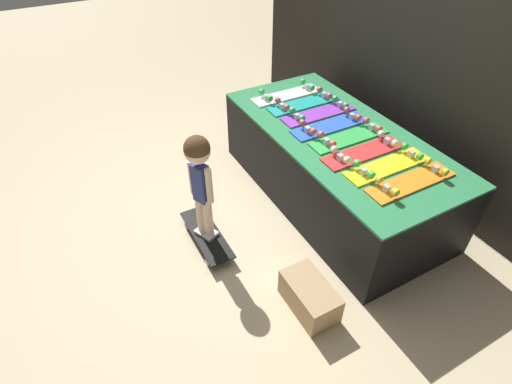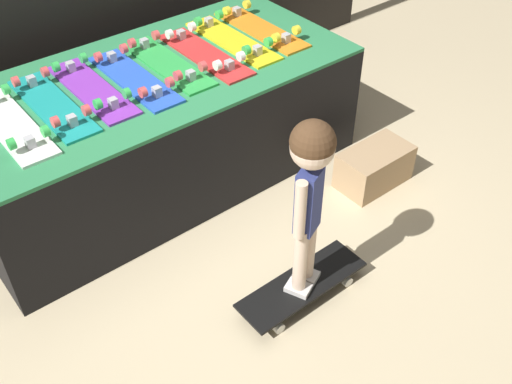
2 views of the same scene
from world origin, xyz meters
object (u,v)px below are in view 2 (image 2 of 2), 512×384
at_px(skateboard_blue_on_rack, 134,77).
at_px(skateboard_green_on_rack, 167,62).
at_px(skateboard_purple_on_rack, 92,88).
at_px(skateboard_yellow_on_rack, 232,39).
at_px(storage_box, 374,167).
at_px(skateboard_teal_on_rack, 52,104).
at_px(skateboard_white_on_rack, 11,123).
at_px(skateboard_orange_on_rack, 261,28).
at_px(child, 310,179).
at_px(skateboard_red_on_rack, 205,53).
at_px(skateboard_on_floor, 302,286).

distance_m(skateboard_blue_on_rack, skateboard_green_on_rack, 0.22).
bearing_deg(skateboard_purple_on_rack, skateboard_yellow_on_rack, -0.93).
bearing_deg(storage_box, skateboard_teal_on_rack, 149.15).
relative_size(skateboard_white_on_rack, skateboard_green_on_rack, 1.00).
xyz_separation_m(skateboard_green_on_rack, skateboard_orange_on_rack, (0.66, 0.01, 0.00)).
bearing_deg(skateboard_orange_on_rack, skateboard_teal_on_rack, -179.50).
relative_size(skateboard_green_on_rack, child, 0.77).
distance_m(skateboard_red_on_rack, storage_box, 1.17).
bearing_deg(skateboard_purple_on_rack, skateboard_blue_on_rack, -10.51).
bearing_deg(skateboard_on_floor, child, 90.29).
distance_m(skateboard_green_on_rack, skateboard_red_on_rack, 0.22).
relative_size(skateboard_blue_on_rack, skateboard_red_on_rack, 1.00).
height_order(skateboard_red_on_rack, skateboard_on_floor, skateboard_red_on_rack).
relative_size(skateboard_purple_on_rack, skateboard_blue_on_rack, 1.00).
relative_size(skateboard_red_on_rack, child, 0.77).
distance_m(skateboard_orange_on_rack, storage_box, 1.07).
bearing_deg(child, skateboard_purple_on_rack, 81.44).
bearing_deg(skateboard_red_on_rack, skateboard_green_on_rack, 170.29).
height_order(skateboard_yellow_on_rack, child, child).
bearing_deg(skateboard_green_on_rack, skateboard_yellow_on_rack, -0.21).
bearing_deg(skateboard_purple_on_rack, skateboard_red_on_rack, -4.36).
relative_size(skateboard_orange_on_rack, skateboard_on_floor, 1.05).
bearing_deg(skateboard_white_on_rack, skateboard_on_floor, -57.40).
distance_m(skateboard_white_on_rack, skateboard_teal_on_rack, 0.22).
bearing_deg(skateboard_green_on_rack, skateboard_on_floor, -95.04).
bearing_deg(skateboard_yellow_on_rack, skateboard_white_on_rack, -178.23).
xyz_separation_m(skateboard_purple_on_rack, storage_box, (1.24, -0.89, -0.58)).
xyz_separation_m(skateboard_white_on_rack, skateboard_green_on_rack, (0.88, 0.04, 0.00)).
bearing_deg(skateboard_orange_on_rack, skateboard_yellow_on_rack, -176.83).
xyz_separation_m(skateboard_orange_on_rack, child, (-0.77, -1.26, 0.04)).
height_order(skateboard_blue_on_rack, skateboard_green_on_rack, same).
relative_size(skateboard_green_on_rack, skateboard_red_on_rack, 1.00).
bearing_deg(skateboard_on_floor, skateboard_blue_on_rack, 95.16).
xyz_separation_m(skateboard_white_on_rack, skateboard_purple_on_rack, (0.44, 0.06, 0.00)).
xyz_separation_m(skateboard_white_on_rack, skateboard_blue_on_rack, (0.66, 0.01, 0.00)).
distance_m(skateboard_teal_on_rack, skateboard_yellow_on_rack, 1.11).
relative_size(skateboard_teal_on_rack, storage_box, 1.63).
bearing_deg(skateboard_orange_on_rack, skateboard_red_on_rack, -173.75).
height_order(skateboard_teal_on_rack, skateboard_orange_on_rack, same).
bearing_deg(skateboard_yellow_on_rack, storage_box, -67.81).
relative_size(skateboard_teal_on_rack, skateboard_green_on_rack, 1.00).
xyz_separation_m(skateboard_blue_on_rack, skateboard_on_floor, (0.11, -1.22, -0.62)).
relative_size(skateboard_purple_on_rack, skateboard_green_on_rack, 1.00).
relative_size(skateboard_red_on_rack, storage_box, 1.63).
xyz_separation_m(skateboard_green_on_rack, child, (-0.11, -1.25, 0.04)).
distance_m(skateboard_teal_on_rack, skateboard_orange_on_rack, 1.33).
relative_size(skateboard_orange_on_rack, storage_box, 1.63).
distance_m(skateboard_on_floor, storage_box, 0.99).
distance_m(skateboard_blue_on_rack, skateboard_orange_on_rack, 0.89).
bearing_deg(skateboard_blue_on_rack, skateboard_red_on_rack, -1.23).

